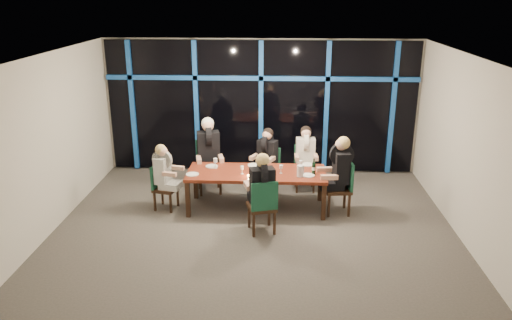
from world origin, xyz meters
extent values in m
plane|color=#59544F|center=(0.00, 0.00, 0.00)|extent=(7.00, 7.00, 0.00)
cube|color=silver|center=(0.00, 3.00, 1.50)|extent=(7.00, 0.04, 3.00)
cube|color=silver|center=(0.00, -3.00, 1.50)|extent=(7.00, 0.04, 3.00)
cube|color=silver|center=(-3.50, 0.00, 1.50)|extent=(0.04, 6.00, 3.00)
cube|color=silver|center=(3.50, 0.00, 1.50)|extent=(0.04, 6.00, 3.00)
cube|color=white|center=(0.00, 0.00, 3.00)|extent=(7.00, 6.00, 0.04)
cube|color=black|center=(0.00, 2.94, 1.50)|extent=(6.86, 0.04, 2.94)
cube|color=#154EA6|center=(-2.90, 2.89, 1.50)|extent=(0.10, 0.10, 2.94)
cube|color=#154EA6|center=(-1.45, 2.89, 1.50)|extent=(0.10, 0.10, 2.94)
cube|color=#154EA6|center=(0.00, 2.89, 1.50)|extent=(0.10, 0.10, 2.94)
cube|color=#154EA6|center=(1.45, 2.89, 1.50)|extent=(0.10, 0.10, 2.94)
cube|color=#154EA6|center=(2.90, 2.89, 1.50)|extent=(0.10, 0.10, 2.94)
cube|color=#154EA6|center=(0.00, 2.89, 2.16)|extent=(6.86, 0.10, 0.10)
cube|color=#FF2D14|center=(1.10, 3.25, 2.15)|extent=(0.60, 0.05, 0.35)
cube|color=maroon|center=(0.00, 0.80, 0.72)|extent=(2.60, 1.00, 0.06)
cube|color=black|center=(-1.24, 0.36, 0.34)|extent=(0.08, 0.08, 0.69)
cube|color=black|center=(1.24, 0.36, 0.34)|extent=(0.08, 0.08, 0.69)
cube|color=black|center=(-1.24, 1.24, 0.34)|extent=(0.08, 0.08, 0.69)
cube|color=black|center=(1.24, 1.24, 0.34)|extent=(0.08, 0.08, 0.69)
cube|color=black|center=(-1.01, 1.58, 0.50)|extent=(0.60, 0.60, 0.07)
cube|color=#1A563A|center=(-1.06, 1.80, 0.80)|extent=(0.50, 0.17, 0.55)
cube|color=black|center=(-1.16, 1.34, 0.23)|extent=(0.05, 0.05, 0.46)
cube|color=black|center=(-0.77, 1.44, 0.23)|extent=(0.05, 0.05, 0.46)
cube|color=black|center=(-1.25, 1.73, 0.23)|extent=(0.05, 0.05, 0.46)
cube|color=black|center=(-0.86, 1.82, 0.23)|extent=(0.05, 0.05, 0.46)
cube|color=black|center=(0.16, 1.66, 0.43)|extent=(0.57, 0.57, 0.06)
cube|color=#1A563A|center=(0.24, 1.83, 0.69)|extent=(0.41, 0.22, 0.48)
cube|color=black|center=(-0.06, 1.57, 0.20)|extent=(0.05, 0.05, 0.40)
cube|color=black|center=(0.25, 1.43, 0.20)|extent=(0.05, 0.05, 0.40)
cube|color=black|center=(0.08, 1.88, 0.20)|extent=(0.05, 0.05, 0.40)
cube|color=black|center=(0.39, 1.74, 0.20)|extent=(0.05, 0.05, 0.40)
cube|color=black|center=(0.96, 1.79, 0.43)|extent=(0.45, 0.45, 0.06)
cube|color=#1A563A|center=(0.95, 1.98, 0.69)|extent=(0.44, 0.07, 0.48)
cube|color=black|center=(0.79, 1.61, 0.20)|extent=(0.04, 0.04, 0.40)
cube|color=black|center=(1.14, 1.62, 0.20)|extent=(0.04, 0.04, 0.40)
cube|color=black|center=(0.78, 1.95, 0.20)|extent=(0.04, 0.04, 0.40)
cube|color=black|center=(1.13, 1.97, 0.20)|extent=(0.04, 0.04, 0.40)
cube|color=black|center=(-1.72, 0.71, 0.41)|extent=(0.49, 0.49, 0.05)
cube|color=#1A563A|center=(-1.90, 0.75, 0.65)|extent=(0.13, 0.41, 0.45)
cube|color=black|center=(-1.60, 0.51, 0.19)|extent=(0.04, 0.04, 0.38)
cube|color=black|center=(-1.53, 0.83, 0.19)|extent=(0.04, 0.04, 0.38)
cube|color=black|center=(-1.92, 0.58, 0.19)|extent=(0.04, 0.04, 0.38)
cube|color=black|center=(-1.85, 0.90, 0.19)|extent=(0.04, 0.04, 0.38)
cube|color=black|center=(1.52, 0.69, 0.47)|extent=(0.51, 0.51, 0.06)
cube|color=#1A563A|center=(1.73, 0.71, 0.75)|extent=(0.10, 0.47, 0.52)
cube|color=black|center=(1.31, 0.86, 0.22)|extent=(0.05, 0.05, 0.44)
cube|color=black|center=(1.35, 0.48, 0.22)|extent=(0.05, 0.05, 0.44)
cube|color=black|center=(1.69, 0.89, 0.22)|extent=(0.05, 0.05, 0.44)
cube|color=black|center=(1.72, 0.52, 0.22)|extent=(0.05, 0.05, 0.44)
cube|color=black|center=(0.13, -0.15, 0.46)|extent=(0.56, 0.56, 0.06)
cube|color=#1A563A|center=(0.19, -0.34, 0.73)|extent=(0.45, 0.17, 0.51)
cube|color=black|center=(0.26, 0.08, 0.21)|extent=(0.05, 0.05, 0.42)
cube|color=black|center=(-0.09, -0.02, 0.21)|extent=(0.05, 0.05, 0.42)
cube|color=black|center=(0.36, -0.27, 0.21)|extent=(0.05, 0.05, 0.42)
cube|color=black|center=(0.01, -0.37, 0.21)|extent=(0.05, 0.05, 0.42)
cube|color=black|center=(-0.98, 1.46, 0.61)|extent=(0.49, 0.54, 0.15)
cube|color=black|center=(-1.02, 1.63, 0.97)|extent=(0.49, 0.36, 0.62)
cylinder|color=black|center=(-1.02, 1.63, 1.22)|extent=(0.21, 0.48, 0.46)
sphere|color=tan|center=(-1.01, 1.61, 1.42)|extent=(0.23, 0.23, 0.23)
sphere|color=silver|center=(-1.02, 1.65, 1.45)|extent=(0.25, 0.25, 0.25)
cube|color=tan|center=(-1.17, 1.32, 0.79)|extent=(0.16, 0.34, 0.09)
cube|color=tan|center=(-0.74, 1.42, 0.79)|extent=(0.16, 0.34, 0.09)
cube|color=black|center=(0.12, 1.55, 0.52)|extent=(0.48, 0.51, 0.13)
cube|color=black|center=(0.18, 1.69, 0.84)|extent=(0.44, 0.37, 0.53)
cylinder|color=black|center=(0.18, 1.69, 1.05)|extent=(0.25, 0.40, 0.40)
sphere|color=tan|center=(0.17, 1.67, 1.22)|extent=(0.20, 0.20, 0.20)
sphere|color=black|center=(0.19, 1.71, 1.25)|extent=(0.22, 0.22, 0.22)
cube|color=tan|center=(-0.09, 1.56, 0.79)|extent=(0.19, 0.29, 0.08)
cube|color=tan|center=(0.26, 1.40, 0.79)|extent=(0.19, 0.29, 0.08)
cube|color=silver|center=(0.97, 1.67, 0.53)|extent=(0.36, 0.42, 0.13)
cube|color=silver|center=(0.96, 1.83, 0.85)|extent=(0.39, 0.25, 0.54)
cylinder|color=silver|center=(0.96, 1.83, 1.06)|extent=(0.11, 0.41, 0.40)
sphere|color=tan|center=(0.96, 1.81, 1.23)|extent=(0.20, 0.20, 0.20)
sphere|color=black|center=(0.96, 1.85, 1.26)|extent=(0.22, 0.22, 0.22)
cube|color=tan|center=(0.78, 1.59, 0.79)|extent=(0.09, 0.29, 0.08)
cube|color=tan|center=(1.16, 1.60, 0.79)|extent=(0.09, 0.29, 0.08)
cube|color=black|center=(-1.62, 0.68, 0.50)|extent=(0.44, 0.40, 0.13)
cube|color=black|center=(-1.76, 0.71, 0.79)|extent=(0.29, 0.40, 0.51)
cylinder|color=black|center=(-1.76, 0.71, 0.99)|extent=(0.39, 0.17, 0.38)
sphere|color=tan|center=(-1.74, 0.71, 1.15)|extent=(0.19, 0.19, 0.19)
sphere|color=tan|center=(-1.78, 0.72, 1.18)|extent=(0.21, 0.21, 0.21)
cube|color=tan|center=(-1.59, 0.49, 0.79)|extent=(0.28, 0.13, 0.07)
cube|color=tan|center=(-1.51, 0.84, 0.79)|extent=(0.28, 0.13, 0.07)
cube|color=black|center=(1.39, 0.67, 0.58)|extent=(0.47, 0.42, 0.15)
cube|color=black|center=(1.56, 0.69, 0.92)|extent=(0.29, 0.44, 0.59)
cylinder|color=black|center=(1.56, 0.69, 1.15)|extent=(0.45, 0.15, 0.44)
sphere|color=tan|center=(1.54, 0.69, 1.34)|extent=(0.22, 0.22, 0.22)
sphere|color=tan|center=(1.58, 0.69, 1.37)|extent=(0.24, 0.24, 0.24)
cube|color=tan|center=(1.29, 0.87, 0.79)|extent=(0.32, 0.11, 0.08)
cube|color=tan|center=(1.33, 0.46, 0.79)|extent=(0.32, 0.11, 0.08)
cube|color=black|center=(0.10, -0.03, 0.56)|extent=(0.47, 0.51, 0.14)
cube|color=black|center=(0.14, -0.19, 0.89)|extent=(0.46, 0.35, 0.57)
cylinder|color=black|center=(0.14, -0.19, 1.11)|extent=(0.21, 0.44, 0.42)
sphere|color=tan|center=(0.14, -0.17, 1.29)|extent=(0.21, 0.21, 0.21)
sphere|color=tan|center=(0.15, -0.21, 1.32)|extent=(0.23, 0.23, 0.23)
cube|color=tan|center=(0.27, 0.10, 0.79)|extent=(0.16, 0.31, 0.08)
cube|color=tan|center=(-0.12, -0.01, 0.79)|extent=(0.16, 0.31, 0.08)
cylinder|color=white|center=(-0.88, 1.04, 0.76)|extent=(0.24, 0.24, 0.01)
cylinder|color=white|center=(-0.07, 1.15, 0.76)|extent=(0.24, 0.24, 0.01)
cylinder|color=white|center=(0.98, 1.23, 0.76)|extent=(0.24, 0.24, 0.01)
cylinder|color=white|center=(-1.18, 0.58, 0.76)|extent=(0.24, 0.24, 0.01)
cylinder|color=white|center=(0.96, 0.63, 0.76)|extent=(0.24, 0.24, 0.01)
cylinder|color=white|center=(-0.02, 0.39, 0.76)|extent=(0.24, 0.24, 0.01)
cylinder|color=black|center=(1.06, 0.72, 0.86)|extent=(0.07, 0.07, 0.22)
cylinder|color=black|center=(1.06, 0.72, 1.01)|extent=(0.03, 0.03, 0.08)
cylinder|color=silver|center=(1.06, 0.72, 0.86)|extent=(0.07, 0.07, 0.06)
cylinder|color=silver|center=(0.81, 0.58, 0.86)|extent=(0.12, 0.12, 0.21)
cylinder|color=silver|center=(0.87, 0.58, 0.88)|extent=(0.02, 0.02, 0.15)
cylinder|color=#F09848|center=(-0.14, 0.54, 0.77)|extent=(0.05, 0.05, 0.03)
cylinder|color=silver|center=(-0.26, 0.67, 0.75)|extent=(0.06, 0.06, 0.01)
cylinder|color=silver|center=(-0.26, 0.67, 0.80)|extent=(0.01, 0.01, 0.09)
cylinder|color=silver|center=(-0.26, 0.67, 0.88)|extent=(0.06, 0.06, 0.06)
cylinder|color=silver|center=(0.01, 0.98, 0.75)|extent=(0.07, 0.07, 0.01)
cylinder|color=silver|center=(0.01, 0.98, 0.81)|extent=(0.01, 0.01, 0.11)
cylinder|color=silver|center=(0.01, 0.98, 0.90)|extent=(0.07, 0.07, 0.07)
cylinder|color=silver|center=(0.46, 0.74, 0.75)|extent=(0.06, 0.06, 0.01)
cylinder|color=silver|center=(0.46, 0.74, 0.80)|extent=(0.01, 0.01, 0.09)
cylinder|color=silver|center=(0.46, 0.74, 0.88)|extent=(0.06, 0.06, 0.06)
cylinder|color=silver|center=(-0.79, 0.96, 0.75)|extent=(0.07, 0.07, 0.01)
cylinder|color=silver|center=(-0.79, 0.96, 0.81)|extent=(0.01, 0.01, 0.11)
cylinder|color=silver|center=(-0.79, 0.96, 0.91)|extent=(0.08, 0.08, 0.08)
cylinder|color=silver|center=(0.83, 0.96, 0.75)|extent=(0.06, 0.06, 0.01)
cylinder|color=silver|center=(0.83, 0.96, 0.81)|extent=(0.01, 0.01, 0.10)
cylinder|color=silver|center=(0.83, 0.96, 0.89)|extent=(0.07, 0.07, 0.07)
camera|label=1|loc=(0.42, -7.98, 3.99)|focal=35.00mm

